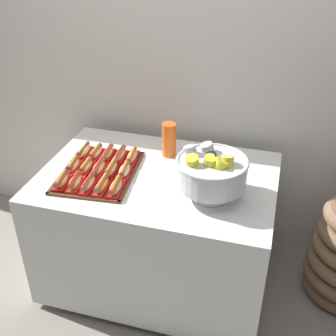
% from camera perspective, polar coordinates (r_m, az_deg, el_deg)
% --- Properties ---
extents(ground_plane, '(10.00, 10.00, 0.00)m').
position_cam_1_polar(ground_plane, '(2.89, -1.21, -14.25)').
color(ground_plane, gray).
extents(back_wall, '(6.00, 0.10, 2.60)m').
position_cam_1_polar(back_wall, '(2.69, 2.21, 14.86)').
color(back_wall, silver).
rests_on(back_wall, ground_plane).
extents(buffet_table, '(1.32, 0.90, 0.79)m').
position_cam_1_polar(buffet_table, '(2.61, -1.31, -7.89)').
color(buffet_table, white).
rests_on(buffet_table, ground_plane).
extents(serving_tray, '(0.45, 0.56, 0.01)m').
position_cam_1_polar(serving_tray, '(2.44, -9.23, -0.59)').
color(serving_tray, '#56331E').
rests_on(serving_tray, buffet_table).
extents(hot_dog_0, '(0.09, 0.16, 0.06)m').
position_cam_1_polar(hot_dog_0, '(2.34, -14.05, -1.66)').
color(hot_dog_0, '#B21414').
rests_on(hot_dog_0, serving_tray).
extents(hot_dog_1, '(0.09, 0.17, 0.06)m').
position_cam_1_polar(hot_dog_1, '(2.32, -12.36, -1.87)').
color(hot_dog_1, red).
rests_on(hot_dog_1, serving_tray).
extents(hot_dog_2, '(0.07, 0.17, 0.06)m').
position_cam_1_polar(hot_dog_2, '(2.29, -10.62, -2.06)').
color(hot_dog_2, red).
rests_on(hot_dog_2, serving_tray).
extents(hot_dog_3, '(0.07, 0.17, 0.06)m').
position_cam_1_polar(hot_dog_3, '(2.27, -8.85, -2.25)').
color(hot_dog_3, red).
rests_on(hot_dog_3, serving_tray).
extents(hot_dog_4, '(0.09, 0.18, 0.06)m').
position_cam_1_polar(hot_dog_4, '(2.25, -7.03, -2.54)').
color(hot_dog_4, red).
rests_on(hot_dog_4, serving_tray).
extents(hot_dog_5, '(0.09, 0.17, 0.06)m').
position_cam_1_polar(hot_dog_5, '(2.47, -12.57, 0.36)').
color(hot_dog_5, red).
rests_on(hot_dog_5, serving_tray).
extents(hot_dog_6, '(0.07, 0.16, 0.06)m').
position_cam_1_polar(hot_dog_6, '(2.44, -10.94, 0.17)').
color(hot_dog_6, '#B21414').
rests_on(hot_dog_6, serving_tray).
extents(hot_dog_7, '(0.08, 0.18, 0.06)m').
position_cam_1_polar(hot_dog_7, '(2.42, -9.29, 0.02)').
color(hot_dog_7, red).
rests_on(hot_dog_7, serving_tray).
extents(hot_dog_8, '(0.07, 0.19, 0.06)m').
position_cam_1_polar(hot_dog_8, '(2.40, -7.60, -0.10)').
color(hot_dog_8, '#B21414').
rests_on(hot_dog_8, serving_tray).
extents(hot_dog_9, '(0.09, 0.16, 0.06)m').
position_cam_1_polar(hot_dog_9, '(2.38, -5.87, -0.37)').
color(hot_dog_9, red).
rests_on(hot_dog_9, serving_tray).
extents(hot_dog_10, '(0.08, 0.18, 0.06)m').
position_cam_1_polar(hot_dog_10, '(2.60, -11.24, 2.21)').
color(hot_dog_10, red).
rests_on(hot_dog_10, serving_tray).
extents(hot_dog_11, '(0.07, 0.16, 0.06)m').
position_cam_1_polar(hot_dog_11, '(2.58, -9.68, 2.03)').
color(hot_dog_11, red).
rests_on(hot_dog_11, serving_tray).
extents(hot_dog_12, '(0.07, 0.17, 0.06)m').
position_cam_1_polar(hot_dog_12, '(2.55, -8.10, 1.92)').
color(hot_dog_12, '#B21414').
rests_on(hot_dog_12, serving_tray).
extents(hot_dog_13, '(0.07, 0.17, 0.06)m').
position_cam_1_polar(hot_dog_13, '(2.53, -6.48, 1.76)').
color(hot_dog_13, red).
rests_on(hot_dog_13, serving_tray).
extents(hot_dog_14, '(0.08, 0.19, 0.06)m').
position_cam_1_polar(hot_dog_14, '(2.51, -4.84, 1.56)').
color(hot_dog_14, '#B21414').
rests_on(hot_dog_14, serving_tray).
extents(punch_bowl, '(0.37, 0.37, 0.27)m').
position_cam_1_polar(punch_bowl, '(2.15, 5.80, -0.42)').
color(punch_bowl, silver).
rests_on(punch_bowl, buffet_table).
extents(cup_stack, '(0.08, 0.08, 0.21)m').
position_cam_1_polar(cup_stack, '(2.54, 0.07, 3.82)').
color(cup_stack, '#EA5B19').
rests_on(cup_stack, buffet_table).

